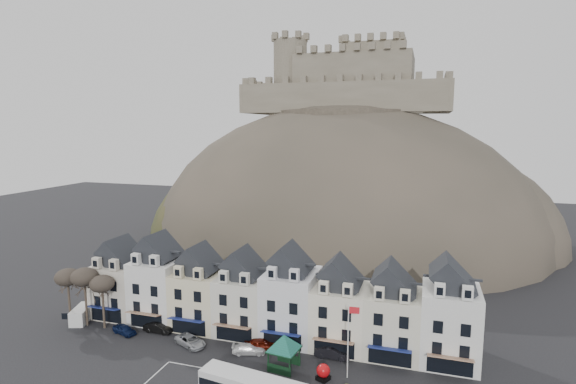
% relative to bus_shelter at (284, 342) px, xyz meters
% --- Properties ---
extents(townhouse_terrace, '(54.40, 9.35, 11.80)m').
position_rel_bus_shelter_xyz_m(townhouse_terrace, '(-4.85, 8.20, 1.96)').
color(townhouse_terrace, beige).
rests_on(townhouse_terrace, ground).
extents(castle_hill, '(100.00, 76.00, 68.00)m').
position_rel_bus_shelter_xyz_m(castle_hill, '(-3.75, 61.18, -3.23)').
color(castle_hill, '#3B372D').
rests_on(castle_hill, ground).
extents(castle, '(50.20, 22.20, 22.00)m').
position_rel_bus_shelter_xyz_m(castle, '(-4.49, 68.16, 36.85)').
color(castle, '#645B4C').
rests_on(castle, ground).
extents(tree_left_far, '(3.61, 3.61, 8.24)m').
position_rel_bus_shelter_xyz_m(tree_left_far, '(-34.00, 2.73, 3.56)').
color(tree_left_far, '#382D24').
rests_on(tree_left_far, ground).
extents(tree_left_mid, '(3.78, 3.78, 8.64)m').
position_rel_bus_shelter_xyz_m(tree_left_mid, '(-31.00, 2.73, 3.90)').
color(tree_left_mid, '#382D24').
rests_on(tree_left_mid, ground).
extents(tree_left_near, '(3.43, 3.43, 7.84)m').
position_rel_bus_shelter_xyz_m(tree_left_near, '(-28.00, 2.73, 3.22)').
color(tree_left_near, '#382D24').
rests_on(tree_left_near, ground).
extents(bus_shelter, '(6.72, 6.72, 4.30)m').
position_rel_bus_shelter_xyz_m(bus_shelter, '(0.00, 0.00, 0.00)').
color(bus_shelter, black).
rests_on(bus_shelter, ground).
extents(red_buoy, '(1.71, 1.71, 1.92)m').
position_rel_bus_shelter_xyz_m(red_buoy, '(5.01, -0.96, -2.36)').
color(red_buoy, black).
rests_on(red_buoy, ground).
extents(flagpole, '(1.29, 0.17, 8.89)m').
position_rel_bus_shelter_xyz_m(flagpole, '(7.66, 0.37, 1.74)').
color(flagpole, silver).
rests_on(flagpole, ground).
extents(white_van, '(3.45, 5.07, 2.13)m').
position_rel_bus_shelter_xyz_m(white_van, '(-32.72, 3.67, -2.27)').
color(white_van, silver).
rests_on(white_van, ground).
extents(car_navy, '(4.10, 2.54, 1.30)m').
position_rel_bus_shelter_xyz_m(car_navy, '(-24.04, 1.98, -2.69)').
color(car_navy, '#0B173B').
rests_on(car_navy, ground).
extents(car_black, '(4.20, 1.47, 1.38)m').
position_rel_bus_shelter_xyz_m(car_black, '(-19.80, 3.82, -2.65)').
color(car_black, black).
rests_on(car_black, ground).
extents(car_silver, '(5.11, 3.89, 1.31)m').
position_rel_bus_shelter_xyz_m(car_silver, '(-13.56, 1.73, -2.69)').
color(car_silver, '#9EA1A6').
rests_on(car_silver, ground).
extents(car_white, '(4.56, 2.88, 1.23)m').
position_rel_bus_shelter_xyz_m(car_white, '(-5.40, 2.12, -2.72)').
color(car_white, white).
rests_on(car_white, ground).
extents(car_maroon, '(4.82, 3.22, 1.53)m').
position_rel_bus_shelter_xyz_m(car_maroon, '(-4.20, 3.40, -2.58)').
color(car_maroon, '#4F0D04').
rests_on(car_maroon, ground).
extents(car_charcoal, '(4.47, 1.66, 1.46)m').
position_rel_bus_shelter_xyz_m(car_charcoal, '(5.00, 4.23, -2.61)').
color(car_charcoal, black).
rests_on(car_charcoal, ground).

